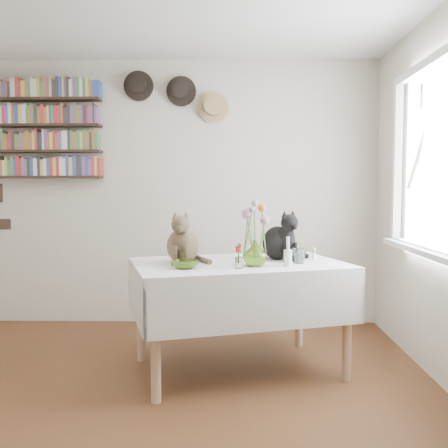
{
  "coord_description": "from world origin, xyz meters",
  "views": [
    {
      "loc": [
        0.65,
        -2.51,
        1.29
      ],
      "look_at": [
        0.58,
        0.87,
        1.05
      ],
      "focal_mm": 40.0,
      "sensor_mm": 36.0,
      "label": 1
    }
  ],
  "objects_px": {
    "black_cat": "(278,234)",
    "flower_vase": "(255,253)",
    "dining_table": "(238,289)",
    "bookshelf_unit": "(47,130)",
    "tabby_cat": "(183,236)"
  },
  "relations": [
    {
      "from": "black_cat",
      "to": "bookshelf_unit",
      "type": "xyz_separation_m",
      "value": [
        -2.07,
        1.02,
        0.88
      ]
    },
    {
      "from": "flower_vase",
      "to": "bookshelf_unit",
      "type": "xyz_separation_m",
      "value": [
        -1.89,
        1.36,
        0.98
      ]
    },
    {
      "from": "tabby_cat",
      "to": "black_cat",
      "type": "distance_m",
      "value": 0.7
    },
    {
      "from": "tabby_cat",
      "to": "bookshelf_unit",
      "type": "xyz_separation_m",
      "value": [
        -1.39,
        1.21,
        0.88
      ]
    },
    {
      "from": "dining_table",
      "to": "tabby_cat",
      "type": "xyz_separation_m",
      "value": [
        -0.39,
        -0.02,
        0.38
      ]
    },
    {
      "from": "dining_table",
      "to": "flower_vase",
      "type": "height_order",
      "value": "flower_vase"
    },
    {
      "from": "tabby_cat",
      "to": "bookshelf_unit",
      "type": "relative_size",
      "value": 0.37
    },
    {
      "from": "flower_vase",
      "to": "bookshelf_unit",
      "type": "height_order",
      "value": "bookshelf_unit"
    },
    {
      "from": "flower_vase",
      "to": "tabby_cat",
      "type": "bearing_deg",
      "value": 163.17
    },
    {
      "from": "dining_table",
      "to": "black_cat",
      "type": "distance_m",
      "value": 0.5
    },
    {
      "from": "flower_vase",
      "to": "bookshelf_unit",
      "type": "bearing_deg",
      "value": 144.16
    },
    {
      "from": "dining_table",
      "to": "bookshelf_unit",
      "type": "bearing_deg",
      "value": 146.18
    },
    {
      "from": "flower_vase",
      "to": "black_cat",
      "type": "bearing_deg",
      "value": 62.06
    },
    {
      "from": "black_cat",
      "to": "flower_vase",
      "type": "bearing_deg",
      "value": -150.6
    },
    {
      "from": "black_cat",
      "to": "flower_vase",
      "type": "height_order",
      "value": "black_cat"
    }
  ]
}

